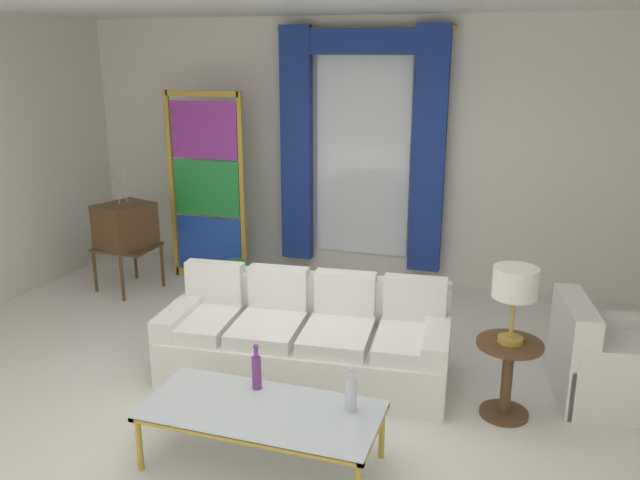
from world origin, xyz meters
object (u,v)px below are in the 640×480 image
(coffee_table, at_px, (262,412))
(stained_glass_divider, at_px, (207,192))
(couch_white_long, at_px, (307,339))
(bottle_crystal_tall, at_px, (257,371))
(armchair_white, at_px, (604,365))
(peacock_figurine, at_px, (231,279))
(vintage_tv, at_px, (125,227))
(round_side_table, at_px, (507,372))
(bottle_blue_decanter, at_px, (351,392))
(table_lamp_brass, at_px, (515,286))

(coffee_table, distance_m, stained_glass_divider, 3.79)
(couch_white_long, xyz_separation_m, bottle_crystal_tall, (0.01, -1.06, 0.24))
(coffee_table, bearing_deg, stained_glass_divider, 122.51)
(armchair_white, relative_size, peacock_figurine, 1.57)
(vintage_tv, distance_m, stained_glass_divider, 0.99)
(couch_white_long, bearing_deg, round_side_table, -6.30)
(coffee_table, xyz_separation_m, armchair_white, (2.19, 1.60, -0.09))
(peacock_figurine, bearing_deg, couch_white_long, -45.18)
(stained_glass_divider, xyz_separation_m, peacock_figurine, (0.51, -0.49, -0.84))
(coffee_table, xyz_separation_m, vintage_tv, (-2.72, 2.55, 0.35))
(couch_white_long, xyz_separation_m, stained_glass_divider, (-1.87, 1.85, 0.75))
(bottle_blue_decanter, height_order, peacock_figurine, bottle_blue_decanter)
(round_side_table, bearing_deg, coffee_table, -143.28)
(bottle_crystal_tall, bearing_deg, couch_white_long, 90.44)
(vintage_tv, bearing_deg, round_side_table, -18.86)
(armchair_white, height_order, round_side_table, armchair_white)
(coffee_table, bearing_deg, peacock_figurine, 119.39)
(table_lamp_brass, bearing_deg, round_side_table, 0.00)
(bottle_blue_decanter, bearing_deg, coffee_table, -164.60)
(bottle_crystal_tall, relative_size, round_side_table, 0.55)
(round_side_table, bearing_deg, peacock_figurine, 152.61)
(couch_white_long, xyz_separation_m, round_side_table, (1.62, -0.18, 0.05))
(couch_white_long, distance_m, stained_glass_divider, 2.74)
(stained_glass_divider, height_order, round_side_table, stained_glass_divider)
(couch_white_long, distance_m, peacock_figurine, 1.93)
(bottle_blue_decanter, height_order, stained_glass_divider, stained_glass_divider)
(couch_white_long, relative_size, bottle_blue_decanter, 7.37)
(coffee_table, height_order, stained_glass_divider, stained_glass_divider)
(stained_glass_divider, bearing_deg, couch_white_long, -44.84)
(couch_white_long, relative_size, round_side_table, 4.05)
(armchair_white, bearing_deg, stained_glass_divider, 159.78)
(couch_white_long, distance_m, vintage_tv, 2.91)
(bottle_blue_decanter, height_order, vintage_tv, vintage_tv)
(bottle_blue_decanter, xyz_separation_m, bottle_crystal_tall, (-0.68, 0.08, 0.00))
(stained_glass_divider, distance_m, table_lamp_brass, 4.04)
(bottle_blue_decanter, relative_size, vintage_tv, 0.24)
(coffee_table, bearing_deg, bottle_crystal_tall, 119.67)
(armchair_white, distance_m, stained_glass_divider, 4.54)
(round_side_table, relative_size, table_lamp_brass, 1.04)
(armchair_white, relative_size, table_lamp_brass, 1.65)
(couch_white_long, xyz_separation_m, vintage_tv, (-2.59, 1.26, 0.42))
(bottle_blue_decanter, distance_m, peacock_figurine, 3.25)
(coffee_table, bearing_deg, round_side_table, 36.72)
(couch_white_long, bearing_deg, coffee_table, -83.89)
(bottle_crystal_tall, relative_size, stained_glass_divider, 0.15)
(armchair_white, xyz_separation_m, round_side_table, (-0.71, -0.49, 0.07))
(peacock_figurine, bearing_deg, round_side_table, -27.39)
(coffee_table, height_order, vintage_tv, vintage_tv)
(armchair_white, xyz_separation_m, peacock_figurine, (-3.69, 1.06, -0.07))
(armchair_white, bearing_deg, bottle_crystal_tall, -149.50)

